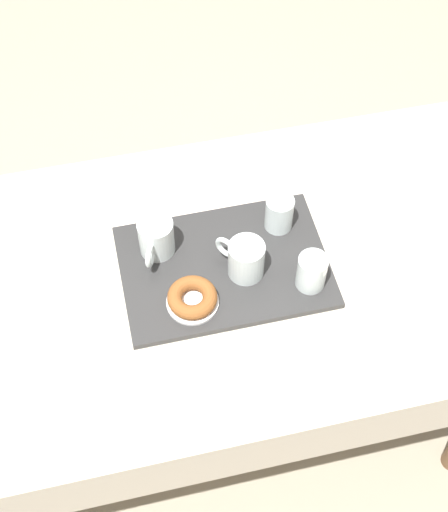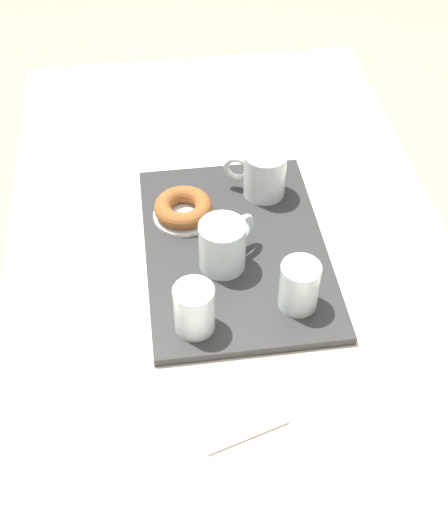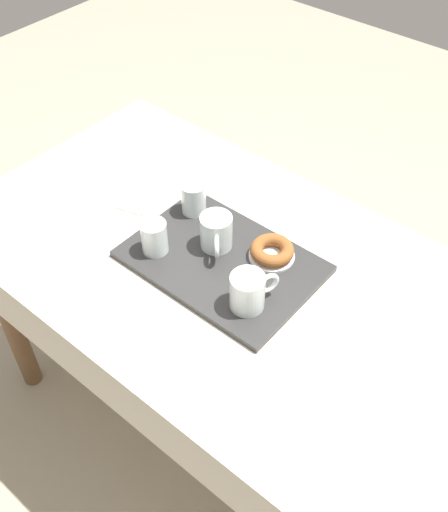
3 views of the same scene
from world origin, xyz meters
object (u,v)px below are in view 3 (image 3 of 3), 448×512
Objects in this scene: water_glass_near at (154,239)px; paper_napkin at (145,199)px; tea_mug_left at (216,233)px; tea_mug_right at (248,292)px; water_glass_far at (194,199)px; serving_tray at (222,261)px; dining_table at (222,289)px; sugar_donut_left at (272,250)px; donut_plate_left at (272,256)px.

water_glass_near is 0.68× the size of paper_napkin.
tea_mug_left is at bearing -134.28° from water_glass_near.
water_glass_near is (0.29, 0.01, -0.00)m from tea_mug_right.
serving_tray is at bearing 152.38° from water_glass_far.
sugar_donut_left reaches higher than dining_table.
water_glass_near is 0.30m from sugar_donut_left.
paper_napkin is (0.28, -0.02, -0.06)m from tea_mug_left.
water_glass_far is 0.27m from sugar_donut_left.
tea_mug_right reaches higher than paper_napkin.
sugar_donut_left reaches higher than paper_napkin.
serving_tray is at bearing 43.18° from donut_plate_left.
sugar_donut_left is at bearing 178.61° from water_glass_far.
water_glass_far reaches higher than sugar_donut_left.
donut_plate_left is at bearing -156.58° from tea_mug_left.
dining_table is 13.30× the size of tea_mug_left.
tea_mug_left is at bearing -33.62° from serving_tray.
sugar_donut_left is at bearing -140.95° from dining_table.
tea_mug_right is at bearing 151.85° from serving_tray.
tea_mug_right is 0.29m from water_glass_near.
dining_table is at bearing 171.91° from paper_napkin.
sugar_donut_left is at bearing 0.00° from donut_plate_left.
water_glass_near reaches higher than paper_napkin.
tea_mug_left is at bearing -32.04° from dining_table.
tea_mug_right is 1.35× the size of water_glass_far.
paper_napkin is at bearing -37.51° from water_glass_near.
paper_napkin is at bearing -8.95° from serving_tray.
tea_mug_right is at bearing 150.54° from tea_mug_left.
serving_tray is at bearing 43.18° from sugar_donut_left.
water_glass_far is at bearing -25.58° from tea_mug_left.
tea_mug_left reaches higher than serving_tray.
tea_mug_left reaches higher than water_glass_near.
water_glass_far is 0.80× the size of sugar_donut_left.
tea_mug_left is at bearing 154.42° from water_glass_far.
donut_plate_left is 0.42m from paper_napkin.
sugar_donut_left is (0.05, -0.16, -0.02)m from tea_mug_right.
tea_mug_left reaches higher than paper_napkin.
dining_table is 0.17m from tea_mug_left.
dining_table is 3.03× the size of serving_tray.
water_glass_far is at bearing -81.71° from water_glass_near.
tea_mug_left is 0.90× the size of tea_mug_right.
tea_mug_right reaches higher than water_glass_far.
donut_plate_left is (-0.10, -0.08, 0.13)m from dining_table.
donut_plate_left is at bearing 0.00° from sugar_donut_left.
dining_table is 0.25m from water_glass_far.
sugar_donut_left is (-0.24, -0.17, -0.02)m from water_glass_near.
sugar_donut_left is (-0.10, -0.08, 0.15)m from dining_table.
dining_table is at bearing -28.83° from tea_mug_right.
sugar_donut_left is (-0.27, 0.01, -0.02)m from water_glass_far.
donut_plate_left is at bearing -175.30° from paper_napkin.
tea_mug_right is 0.49m from paper_napkin.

